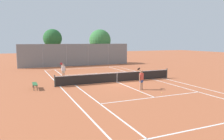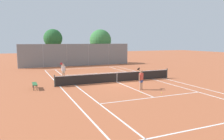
{
  "view_description": "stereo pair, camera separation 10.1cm",
  "coord_description": "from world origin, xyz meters",
  "px_view_note": "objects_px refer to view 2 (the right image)",
  "views": [
    {
      "loc": [
        -8.78,
        -19.07,
        3.96
      ],
      "look_at": [
        0.12,
        1.5,
        1.0
      ],
      "focal_mm": 35.0,
      "sensor_mm": 36.0,
      "label": 1
    },
    {
      "loc": [
        -8.69,
        -19.11,
        3.96
      ],
      "look_at": [
        0.12,
        1.5,
        1.0
      ],
      "focal_mm": 35.0,
      "sensor_mm": 36.0,
      "label": 2
    }
  ],
  "objects_px": {
    "player_near_side": "(141,79)",
    "courtside_bench": "(35,84)",
    "player_far_left": "(63,70)",
    "loose_tennis_ball_2": "(141,93)",
    "tree_behind_left": "(53,39)",
    "loose_tennis_ball_0": "(92,68)",
    "tree_behind_right": "(100,41)",
    "loose_tennis_ball_1": "(162,93)",
    "tennis_net": "(117,77)"
  },
  "relations": [
    {
      "from": "loose_tennis_ball_2",
      "to": "tennis_net",
      "type": "bearing_deg",
      "value": 87.13
    },
    {
      "from": "tree_behind_right",
      "to": "courtside_bench",
      "type": "bearing_deg",
      "value": -124.58
    },
    {
      "from": "player_near_side",
      "to": "courtside_bench",
      "type": "distance_m",
      "value": 8.84
    },
    {
      "from": "loose_tennis_ball_0",
      "to": "loose_tennis_ball_2",
      "type": "bearing_deg",
      "value": -94.3
    },
    {
      "from": "loose_tennis_ball_2",
      "to": "tree_behind_left",
      "type": "xyz_separation_m",
      "value": [
        -3.25,
        22.53,
        4.31
      ]
    },
    {
      "from": "courtside_bench",
      "to": "tree_behind_left",
      "type": "xyz_separation_m",
      "value": [
        4.09,
        17.67,
        3.94
      ]
    },
    {
      "from": "player_near_side",
      "to": "loose_tennis_ball_2",
      "type": "distance_m",
      "value": 1.58
    },
    {
      "from": "loose_tennis_ball_1",
      "to": "loose_tennis_ball_2",
      "type": "distance_m",
      "value": 1.6
    },
    {
      "from": "tree_behind_right",
      "to": "player_far_left",
      "type": "bearing_deg",
      "value": -123.86
    },
    {
      "from": "player_near_side",
      "to": "courtside_bench",
      "type": "bearing_deg",
      "value": 154.96
    },
    {
      "from": "player_near_side",
      "to": "loose_tennis_ball_2",
      "type": "height_order",
      "value": "player_near_side"
    },
    {
      "from": "player_far_left",
      "to": "tree_behind_right",
      "type": "height_order",
      "value": "tree_behind_right"
    },
    {
      "from": "courtside_bench",
      "to": "loose_tennis_ball_0",
      "type": "bearing_deg",
      "value": 52.6
    },
    {
      "from": "loose_tennis_ball_2",
      "to": "loose_tennis_ball_1",
      "type": "bearing_deg",
      "value": -21.01
    },
    {
      "from": "loose_tennis_ball_1",
      "to": "tree_behind_left",
      "type": "xyz_separation_m",
      "value": [
        -4.74,
        23.1,
        4.31
      ]
    },
    {
      "from": "player_far_left",
      "to": "player_near_side",
      "type": "bearing_deg",
      "value": -58.9
    },
    {
      "from": "tree_behind_left",
      "to": "tree_behind_right",
      "type": "distance_m",
      "value": 8.46
    },
    {
      "from": "player_near_side",
      "to": "loose_tennis_ball_0",
      "type": "relative_size",
      "value": 26.88
    },
    {
      "from": "loose_tennis_ball_2",
      "to": "player_far_left",
      "type": "bearing_deg",
      "value": 114.56
    },
    {
      "from": "tennis_net",
      "to": "courtside_bench",
      "type": "xyz_separation_m",
      "value": [
        -7.6,
        -0.14,
        -0.1
      ]
    },
    {
      "from": "loose_tennis_ball_0",
      "to": "loose_tennis_ball_1",
      "type": "distance_m",
      "value": 16.61
    },
    {
      "from": "loose_tennis_ball_1",
      "to": "courtside_bench",
      "type": "relative_size",
      "value": 0.04
    },
    {
      "from": "player_far_left",
      "to": "loose_tennis_ball_2",
      "type": "distance_m",
      "value": 10.05
    },
    {
      "from": "player_near_side",
      "to": "loose_tennis_ball_1",
      "type": "relative_size",
      "value": 26.88
    },
    {
      "from": "player_far_left",
      "to": "courtside_bench",
      "type": "height_order",
      "value": "player_far_left"
    },
    {
      "from": "tennis_net",
      "to": "player_far_left",
      "type": "distance_m",
      "value": 6.04
    },
    {
      "from": "loose_tennis_ball_1",
      "to": "tree_behind_left",
      "type": "relative_size",
      "value": 0.01
    },
    {
      "from": "player_far_left",
      "to": "tree_behind_right",
      "type": "xyz_separation_m",
      "value": [
        9.35,
        13.94,
        3.12
      ]
    },
    {
      "from": "loose_tennis_ball_1",
      "to": "loose_tennis_ball_2",
      "type": "xyz_separation_m",
      "value": [
        -1.49,
        0.57,
        0.0
      ]
    },
    {
      "from": "loose_tennis_ball_0",
      "to": "loose_tennis_ball_1",
      "type": "xyz_separation_m",
      "value": [
        0.28,
        -16.61,
        0.0
      ]
    },
    {
      "from": "courtside_bench",
      "to": "tennis_net",
      "type": "bearing_deg",
      "value": 1.04
    },
    {
      "from": "loose_tennis_ball_2",
      "to": "tree_behind_left",
      "type": "bearing_deg",
      "value": 98.21
    },
    {
      "from": "loose_tennis_ball_2",
      "to": "courtside_bench",
      "type": "bearing_deg",
      "value": 146.52
    },
    {
      "from": "loose_tennis_ball_2",
      "to": "tree_behind_right",
      "type": "distance_m",
      "value": 23.96
    },
    {
      "from": "loose_tennis_ball_0",
      "to": "tennis_net",
      "type": "bearing_deg",
      "value": -94.94
    },
    {
      "from": "tennis_net",
      "to": "player_near_side",
      "type": "height_order",
      "value": "player_near_side"
    },
    {
      "from": "loose_tennis_ball_0",
      "to": "tree_behind_left",
      "type": "bearing_deg",
      "value": 124.5
    },
    {
      "from": "loose_tennis_ball_1",
      "to": "loose_tennis_ball_2",
      "type": "relative_size",
      "value": 1.0
    },
    {
      "from": "courtside_bench",
      "to": "player_far_left",
      "type": "bearing_deg",
      "value": 53.15
    },
    {
      "from": "player_near_side",
      "to": "tree_behind_right",
      "type": "bearing_deg",
      "value": 78.3
    },
    {
      "from": "loose_tennis_ball_0",
      "to": "tree_behind_right",
      "type": "relative_size",
      "value": 0.01
    },
    {
      "from": "tree_behind_left",
      "to": "tree_behind_right",
      "type": "relative_size",
      "value": 0.98
    },
    {
      "from": "player_far_left",
      "to": "courtside_bench",
      "type": "bearing_deg",
      "value": -126.85
    },
    {
      "from": "loose_tennis_ball_0",
      "to": "loose_tennis_ball_1",
      "type": "relative_size",
      "value": 1.0
    },
    {
      "from": "tennis_net",
      "to": "loose_tennis_ball_1",
      "type": "height_order",
      "value": "tennis_net"
    },
    {
      "from": "player_near_side",
      "to": "tennis_net",
      "type": "bearing_deg",
      "value": 95.94
    },
    {
      "from": "player_far_left",
      "to": "loose_tennis_ball_0",
      "type": "xyz_separation_m",
      "value": [
        5.37,
        6.93,
        -0.89
      ]
    },
    {
      "from": "loose_tennis_ball_0",
      "to": "loose_tennis_ball_2",
      "type": "relative_size",
      "value": 1.0
    },
    {
      "from": "player_far_left",
      "to": "tree_behind_right",
      "type": "bearing_deg",
      "value": 56.14
    },
    {
      "from": "player_far_left",
      "to": "loose_tennis_ball_2",
      "type": "bearing_deg",
      "value": -65.44
    }
  ]
}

